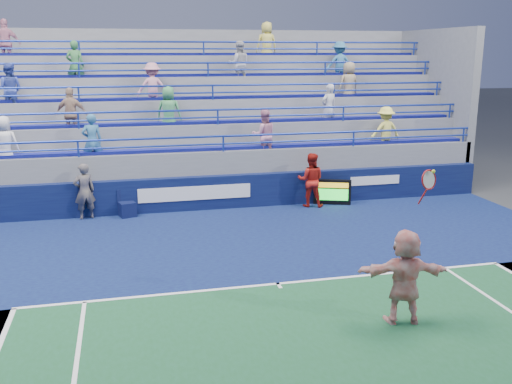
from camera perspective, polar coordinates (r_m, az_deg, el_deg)
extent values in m
plane|color=#333538|center=(12.74, 2.20, -9.24)|extent=(120.00, 120.00, 0.00)
cube|color=#0D1344|center=(14.72, -0.09, -5.94)|extent=(18.00, 8.40, 0.02)
cube|color=white|center=(12.73, 2.20, -9.15)|extent=(11.00, 0.10, 0.01)
cube|color=white|center=(12.64, 2.32, -9.32)|extent=(0.08, 0.30, 0.01)
cube|color=#0A0F39|center=(18.60, -3.11, 0.02)|extent=(18.00, 0.30, 1.10)
cube|color=white|center=(18.29, -6.11, -0.12)|extent=(3.60, 0.02, 0.45)
cube|color=white|center=(19.97, 11.81, 1.15)|extent=(1.80, 0.02, 0.30)
cube|color=slate|center=(21.44, -4.52, 1.86)|extent=(18.00, 5.60, 1.10)
cube|color=slate|center=(21.36, -4.53, 2.84)|extent=(18.00, 5.60, 1.85)
cube|color=navy|center=(18.91, -3.49, 4.42)|extent=(17.40, 0.45, 0.10)
cylinder|color=#1D359E|center=(18.45, -3.30, 5.60)|extent=(18.00, 0.07, 0.07)
cube|color=slate|center=(21.78, -4.76, 4.05)|extent=(18.00, 4.60, 2.60)
cube|color=navy|center=(19.78, -4.02, 7.02)|extent=(17.40, 0.45, 0.10)
cylinder|color=#1D359E|center=(19.34, -3.85, 8.21)|extent=(18.00, 0.07, 0.07)
cube|color=slate|center=(22.21, -4.97, 5.22)|extent=(18.00, 3.60, 3.35)
cube|color=navy|center=(20.69, -4.51, 9.40)|extent=(17.40, 0.45, 0.10)
cylinder|color=#1D359E|center=(20.26, -4.36, 10.59)|extent=(18.00, 0.07, 0.07)
cube|color=slate|center=(22.65, -5.18, 6.34)|extent=(18.00, 2.60, 4.10)
cube|color=navy|center=(21.63, -4.97, 11.58)|extent=(17.40, 0.45, 0.10)
cylinder|color=#1D359E|center=(21.22, -4.83, 12.75)|extent=(18.00, 0.07, 0.07)
cube|color=slate|center=(23.09, -5.38, 7.42)|extent=(18.00, 1.60, 4.85)
cube|color=navy|center=(22.60, -5.39, 13.57)|extent=(17.40, 0.45, 0.10)
cylinder|color=#1D359E|center=(22.21, -5.27, 14.73)|extent=(18.00, 0.07, 0.07)
imported|color=pink|center=(20.45, -10.29, 10.24)|extent=(1.11, 0.65, 1.70)
imported|color=pink|center=(22.71, -23.70, 13.46)|extent=(1.05, 0.57, 1.70)
imported|color=#394CAB|center=(20.72, -23.41, 9.39)|extent=(0.92, 0.77, 1.70)
imported|color=#37793F|center=(21.44, -17.62, 11.99)|extent=(0.66, 0.48, 1.70)
imported|color=silver|center=(20.79, 7.29, 8.33)|extent=(0.71, 0.57, 1.70)
imported|color=teal|center=(18.61, -16.06, 4.93)|extent=(0.67, 0.48, 1.70)
imported|color=#B9BAC0|center=(21.83, -1.72, 12.64)|extent=(0.88, 0.71, 1.70)
imported|color=pink|center=(19.14, 0.80, 5.71)|extent=(0.86, 0.68, 1.70)
imported|color=tan|center=(19.55, -17.97, 7.43)|extent=(1.05, 0.58, 1.70)
imported|color=#E8DA5A|center=(23.10, 1.07, 14.57)|extent=(0.87, 0.60, 1.70)
imported|color=silver|center=(18.91, -23.82, 4.43)|extent=(0.91, 0.68, 1.70)
imported|color=tan|center=(22.08, 9.25, 10.54)|extent=(0.92, 0.69, 1.70)
imported|color=#FCF062|center=(20.65, 12.80, 5.97)|extent=(1.13, 0.70, 1.70)
imported|color=teal|center=(22.97, 8.32, 12.57)|extent=(1.10, 0.64, 1.70)
imported|color=#418F55|center=(19.54, -8.70, 7.94)|extent=(0.95, 0.75, 1.70)
cube|color=black|center=(19.20, 7.63, -0.02)|extent=(1.21, 0.55, 0.86)
cube|color=gold|center=(19.07, 7.74, 0.68)|extent=(1.05, 0.02, 0.17)
cube|color=#19E533|center=(19.14, 7.71, -0.26)|extent=(1.05, 0.02, 0.39)
cube|color=#0B1239|center=(18.13, -12.76, -1.71)|extent=(0.58, 0.58, 0.47)
cube|color=#0B1239|center=(18.22, -12.84, -0.27)|extent=(0.47, 0.18, 0.37)
imported|color=white|center=(11.08, 14.65, -8.20)|extent=(1.77, 0.85, 1.84)
torus|color=#A41414|center=(10.71, 16.90, 1.18)|extent=(0.38, 0.22, 0.37)
cylinder|color=#A41414|center=(10.73, 16.32, -0.43)|extent=(0.08, 0.21, 0.33)
sphere|color=yellow|center=(10.66, 17.33, 1.97)|extent=(0.07, 0.07, 0.07)
imported|color=#161A3C|center=(18.05, -16.78, 0.06)|extent=(0.72, 0.57, 1.74)
imported|color=#A91A13|center=(18.79, 5.49, 1.20)|extent=(1.05, 0.93, 1.79)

